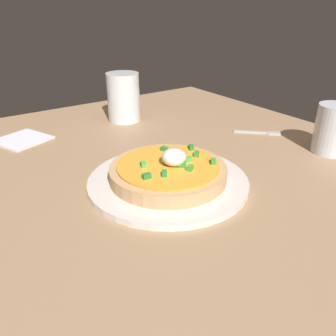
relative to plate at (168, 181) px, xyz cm
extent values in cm
cube|color=#A27C58|center=(-4.98, 4.90, -1.64)|extent=(102.33, 89.42, 2.27)
cylinder|color=silver|center=(0.00, 0.00, 0.00)|extent=(27.45, 27.45, 1.02)
cylinder|color=tan|center=(0.00, 0.00, 1.67)|extent=(19.91, 19.91, 2.32)
cylinder|color=gold|center=(0.00, 0.00, 3.03)|extent=(17.32, 17.32, 0.40)
ellipsoid|color=white|center=(0.75, 0.66, 4.64)|extent=(4.11, 4.11, 2.82)
cube|color=#338A33|center=(-5.43, 2.71, 3.64)|extent=(1.44, 1.11, 0.80)
cube|color=#2B8436|center=(3.10, -2.84, 3.64)|extent=(1.51, 1.38, 0.80)
cube|color=#4DA948|center=(1.10, 3.36, 3.64)|extent=(1.01, 1.40, 0.80)
cube|color=#298739|center=(-1.09, 2.31, 3.64)|extent=(1.36, 1.51, 0.80)
cube|color=green|center=(-1.53, -3.91, 3.64)|extent=(1.47, 1.18, 0.80)
cube|color=#328E2A|center=(2.19, 1.20, 3.64)|extent=(1.36, 1.51, 0.80)
cube|color=#248429|center=(-2.78, 7.16, 3.64)|extent=(1.50, 1.27, 0.80)
cube|color=#2A7F39|center=(2.29, -5.63, 3.64)|extent=(0.95, 1.37, 0.80)
cube|color=#368832|center=(0.12, 6.06, 3.64)|extent=(1.47, 1.47, 0.80)
cube|color=green|center=(1.17, 1.72, 3.64)|extent=(1.36, 1.51, 0.80)
cube|color=green|center=(3.88, 1.65, 3.64)|extent=(1.31, 1.51, 0.80)
cube|color=green|center=(4.20, 6.39, 3.64)|extent=(1.51, 1.40, 0.80)
cylinder|color=silver|center=(-35.30, 10.69, 5.60)|extent=(8.30, 8.30, 12.23)
cylinder|color=#410F13|center=(-35.30, 10.69, 4.31)|extent=(7.30, 7.30, 8.84)
cylinder|color=silver|center=(7.87, 35.60, 4.49)|extent=(7.44, 7.44, 10.00)
cylinder|color=#B5560C|center=(7.87, 35.60, 3.08)|extent=(6.54, 6.54, 6.38)
cube|color=#B7B7BC|center=(-9.30, 30.61, -0.26)|extent=(6.02, 6.16, 0.50)
cube|color=#B7B7BC|center=(-5.52, 34.48, -0.26)|extent=(2.96, 2.98, 0.50)
cube|color=white|center=(-35.62, -15.37, -0.31)|extent=(13.18, 13.18, 0.40)
camera|label=1|loc=(42.43, -29.66, 27.90)|focal=36.53mm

